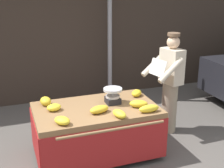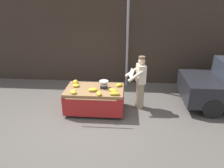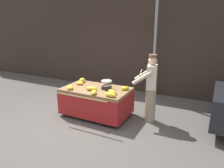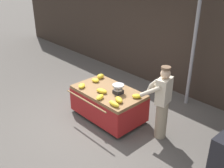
% 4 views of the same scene
% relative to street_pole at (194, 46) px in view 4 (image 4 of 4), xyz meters
% --- Properties ---
extents(ground_plane, '(60.00, 60.00, 0.00)m').
position_rel_street_pole_xyz_m(ground_plane, '(-1.11, -2.57, -1.67)').
color(ground_plane, '#514C47').
extents(back_wall, '(16.00, 0.24, 3.62)m').
position_rel_street_pole_xyz_m(back_wall, '(-1.11, 0.48, 0.14)').
color(back_wall, '#332821').
rests_on(back_wall, ground).
extents(street_pole, '(0.09, 0.09, 3.34)m').
position_rel_street_pole_xyz_m(street_pole, '(0.00, 0.00, 0.00)').
color(street_pole, gray).
rests_on(street_pole, ground).
extents(banana_cart, '(1.78, 1.26, 0.77)m').
position_rel_street_pole_xyz_m(banana_cart, '(-0.95, -2.09, -1.11)').
color(banana_cart, olive).
rests_on(banana_cart, ground).
extents(weighing_scale, '(0.28, 0.28, 0.23)m').
position_rel_street_pole_xyz_m(weighing_scale, '(-0.67, -2.03, -0.79)').
color(weighing_scale, black).
rests_on(weighing_scale, banana_cart).
extents(banana_bunch_0, '(0.23, 0.20, 0.10)m').
position_rel_street_pole_xyz_m(banana_bunch_0, '(-1.54, -2.00, -0.86)').
color(banana_bunch_0, yellow).
rests_on(banana_bunch_0, banana_cart).
extents(banana_bunch_1, '(0.18, 0.23, 0.13)m').
position_rel_street_pole_xyz_m(banana_bunch_1, '(-1.62, -1.76, -0.84)').
color(banana_bunch_1, gold).
rests_on(banana_bunch_1, banana_cart).
extents(banana_bunch_2, '(0.30, 0.24, 0.11)m').
position_rel_street_pole_xyz_m(banana_bunch_2, '(-0.37, -2.29, -0.85)').
color(banana_bunch_2, gold).
rests_on(banana_bunch_2, banana_cart).
extents(banana_bunch_3, '(0.25, 0.25, 0.10)m').
position_rel_street_pole_xyz_m(banana_bunch_3, '(-0.22, -1.87, -0.86)').
color(banana_bunch_3, gold).
rests_on(banana_bunch_3, banana_cart).
extents(banana_bunch_4, '(0.19, 0.27, 0.10)m').
position_rel_street_pole_xyz_m(banana_bunch_4, '(-0.76, -2.52, -0.86)').
color(banana_bunch_4, yellow).
rests_on(banana_bunch_4, banana_cart).
extents(banana_bunch_5, '(0.30, 0.11, 0.11)m').
position_rel_street_pole_xyz_m(banana_bunch_5, '(-0.31, -2.50, -0.85)').
color(banana_bunch_5, yellow).
rests_on(banana_bunch_5, banana_cart).
extents(banana_bunch_6, '(0.32, 0.22, 0.10)m').
position_rel_street_pole_xyz_m(banana_bunch_6, '(-0.97, -2.29, -0.86)').
color(banana_bunch_6, gold).
rests_on(banana_bunch_6, banana_cart).
extents(banana_bunch_7, '(0.26, 0.28, 0.10)m').
position_rel_street_pole_xyz_m(banana_bunch_7, '(-1.51, -2.47, -0.86)').
color(banana_bunch_7, yellow).
rests_on(banana_bunch_7, banana_cart).
extents(vendor_person, '(0.65, 0.60, 1.71)m').
position_rel_street_pole_xyz_m(vendor_person, '(0.43, -1.78, -0.80)').
color(vendor_person, gray).
rests_on(vendor_person, ground).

